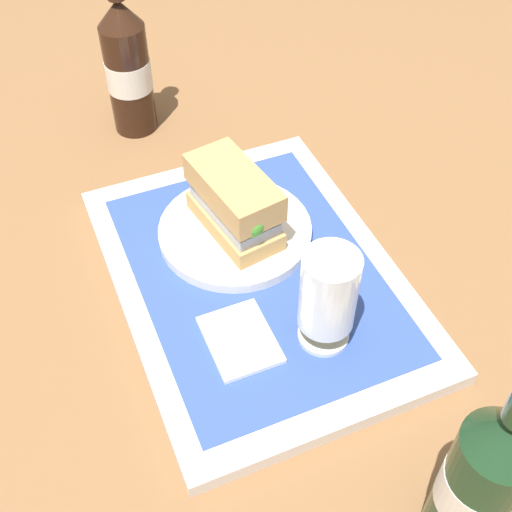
{
  "coord_description": "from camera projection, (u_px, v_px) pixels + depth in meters",
  "views": [
    {
      "loc": [
        0.48,
        -0.2,
        0.62
      ],
      "look_at": [
        0.0,
        0.0,
        0.05
      ],
      "focal_mm": 47.07,
      "sensor_mm": 36.0,
      "label": 1
    }
  ],
  "objects": [
    {
      "name": "placemat",
      "position": [
        256.0,
        273.0,
        0.8
      ],
      "size": [
        0.38,
        0.27,
        0.0
      ],
      "primitive_type": "cube",
      "color": "#2D4793",
      "rests_on": "tray"
    },
    {
      "name": "ground_plane",
      "position": [
        256.0,
        284.0,
        0.81
      ],
      "size": [
        3.0,
        3.0,
        0.0
      ],
      "primitive_type": "plane",
      "color": "brown"
    },
    {
      "name": "second_bottle",
      "position": [
        127.0,
        66.0,
        0.95
      ],
      "size": [
        0.07,
        0.07,
        0.27
      ],
      "color": "black",
      "rests_on": "ground_plane"
    },
    {
      "name": "napkin_folded",
      "position": [
        240.0,
        340.0,
        0.73
      ],
      "size": [
        0.09,
        0.07,
        0.01
      ],
      "primitive_type": "cube",
      "color": "white",
      "rests_on": "placemat"
    },
    {
      "name": "beer_bottle",
      "position": [
        483.0,
        480.0,
        0.54
      ],
      "size": [
        0.07,
        0.07,
        0.27
      ],
      "color": "#19381E",
      "rests_on": "ground_plane"
    },
    {
      "name": "sandwich",
      "position": [
        232.0,
        204.0,
        0.79
      ],
      "size": [
        0.14,
        0.09,
        0.08
      ],
      "rotation": [
        0.0,
        0.0,
        0.17
      ],
      "color": "tan",
      "rests_on": "plate"
    },
    {
      "name": "plate",
      "position": [
        232.0,
        232.0,
        0.83
      ],
      "size": [
        0.19,
        0.19,
        0.01
      ],
      "primitive_type": "cylinder",
      "color": "silver",
      "rests_on": "placemat"
    },
    {
      "name": "beer_glass",
      "position": [
        328.0,
        295.0,
        0.68
      ],
      "size": [
        0.06,
        0.06,
        0.12
      ],
      "color": "silver",
      "rests_on": "placemat"
    },
    {
      "name": "tray",
      "position": [
        256.0,
        279.0,
        0.8
      ],
      "size": [
        0.44,
        0.32,
        0.02
      ],
      "primitive_type": "cube",
      "color": "silver",
      "rests_on": "ground_plane"
    }
  ]
}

